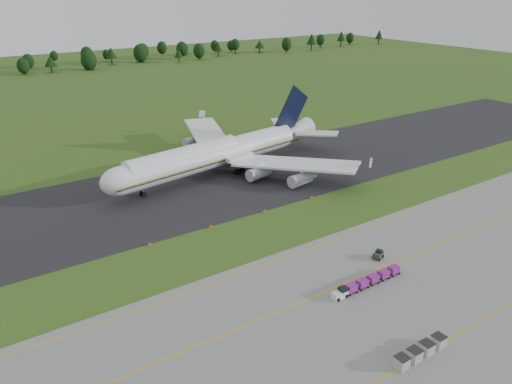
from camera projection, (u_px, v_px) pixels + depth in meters
ground at (249, 237)px, 95.12m from camera, size 600.00×600.00×0.00m
apron at (383, 333)px, 69.09m from camera, size 300.00×52.00×0.06m
taxiway at (184, 190)px, 116.53m from camera, size 300.00×40.00×0.08m
apron_markings at (348, 307)px, 74.45m from camera, size 300.00×30.20×0.01m
tree_line at (6, 63)px, 258.04m from camera, size 529.43×23.15×11.92m
aircraft at (217, 153)px, 124.93m from camera, size 66.92×64.14×18.71m
baggage_train at (366, 282)px, 79.44m from camera, size 14.21×1.51×1.45m
utility_cart at (378, 255)px, 87.55m from camera, size 2.33×1.82×1.12m
uld_row at (421, 351)px, 64.40m from camera, size 8.84×1.64×1.62m
edge_markers at (239, 219)px, 101.78m from camera, size 39.08×0.30×0.60m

